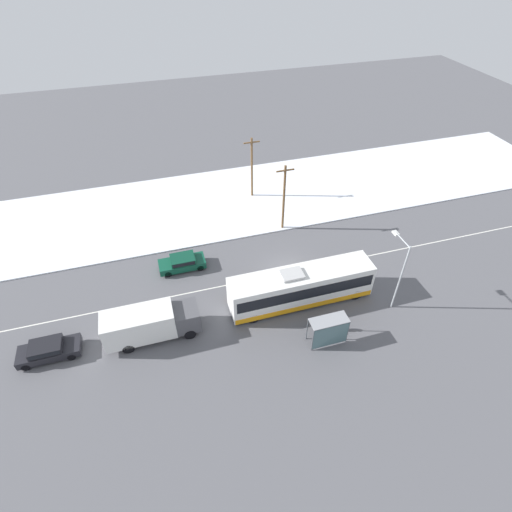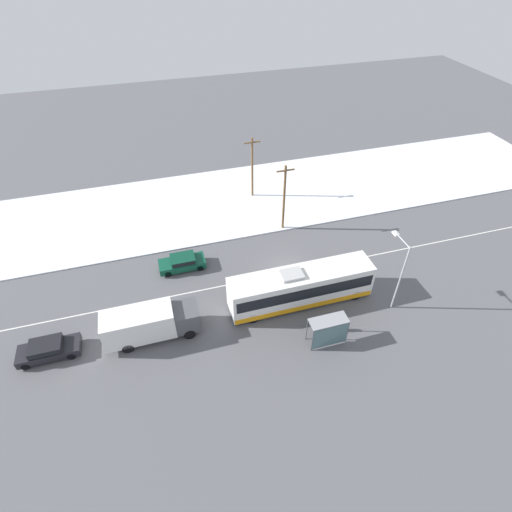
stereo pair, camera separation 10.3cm
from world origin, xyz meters
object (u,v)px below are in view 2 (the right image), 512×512
object	(u,v)px
city_bus	(301,287)
utility_pole_roadside	(284,197)
sedan_car	(182,262)
parked_car_near_truck	(48,349)
bus_shelter	(329,329)
utility_pole_snowlot	(252,167)
pedestrian_at_stop	(326,321)
streetlamp	(400,267)
box_truck	(149,323)

from	to	relation	value
city_bus	utility_pole_roadside	bearing A→B (deg)	78.87
sedan_car	parked_car_near_truck	bearing A→B (deg)	32.17
city_bus	utility_pole_roadside	size ratio (longest dim) A/B	1.66
city_bus	bus_shelter	distance (m)	4.79
utility_pole_snowlot	utility_pole_roadside	bearing A→B (deg)	-79.33
sedan_car	utility_pole_roadside	distance (m)	11.91
utility_pole_snowlot	city_bus	bearing A→B (deg)	-92.32
city_bus	pedestrian_at_stop	size ratio (longest dim) A/B	6.77
pedestrian_at_stop	streetlamp	size ratio (longest dim) A/B	0.27
box_truck	utility_pole_snowlot	bearing A→B (deg)	53.00
city_bus	parked_car_near_truck	size ratio (longest dim) A/B	2.73
box_truck	pedestrian_at_stop	distance (m)	13.72
pedestrian_at_stop	city_bus	bearing A→B (deg)	102.74
sedan_car	city_bus	bearing A→B (deg)	142.08
box_truck	utility_pole_snowlot	distance (m)	22.07
pedestrian_at_stop	utility_pole_roadside	world-z (taller)	utility_pole_roadside
utility_pole_roadside	streetlamp	bearing A→B (deg)	-67.75
sedan_car	bus_shelter	bearing A→B (deg)	128.71
bus_shelter	streetlamp	size ratio (longest dim) A/B	0.44
city_bus	pedestrian_at_stop	world-z (taller)	city_bus
city_bus	box_truck	bearing A→B (deg)	-178.83
box_truck	parked_car_near_truck	world-z (taller)	box_truck
sedan_car	pedestrian_at_stop	xyz separation A→B (m)	(9.80, -10.55, 0.36)
streetlamp	box_truck	bearing A→B (deg)	173.83
sedan_car	utility_pole_snowlot	bearing A→B (deg)	-133.37
city_bus	sedan_car	world-z (taller)	city_bus
bus_shelter	pedestrian_at_stop	bearing A→B (deg)	73.71
sedan_car	pedestrian_at_stop	size ratio (longest dim) A/B	2.37
parked_car_near_truck	bus_shelter	distance (m)	21.08
pedestrian_at_stop	streetlamp	world-z (taller)	streetlamp
pedestrian_at_stop	sedan_car	bearing A→B (deg)	132.88
bus_shelter	utility_pole_roadside	distance (m)	15.28
bus_shelter	sedan_car	bearing A→B (deg)	128.71
utility_pole_snowlot	pedestrian_at_stop	bearing A→B (deg)	-89.73
sedan_car	streetlamp	world-z (taller)	streetlamp
utility_pole_roadside	city_bus	bearing A→B (deg)	-101.13
pedestrian_at_stop	utility_pole_snowlot	size ratio (longest dim) A/B	0.25
box_truck	bus_shelter	xyz separation A→B (m)	(12.95, -4.51, 0.09)
city_bus	bus_shelter	world-z (taller)	city_bus
parked_car_near_truck	utility_pole_roadside	bearing A→B (deg)	24.83
box_truck	utility_pole_snowlot	size ratio (longest dim) A/B	1.01
bus_shelter	utility_pole_snowlot	size ratio (longest dim) A/B	0.41
pedestrian_at_stop	parked_car_near_truck	bearing A→B (deg)	170.20
box_truck	bus_shelter	size ratio (longest dim) A/B	2.46
city_bus	streetlamp	world-z (taller)	streetlamp
sedan_car	streetlamp	bearing A→B (deg)	149.88
box_truck	parked_car_near_truck	bearing A→B (deg)	177.60
box_truck	utility_pole_roadside	xyz separation A→B (m)	(14.53, 10.53, 2.26)
sedan_car	utility_pole_snowlot	xyz separation A→B (m)	(9.70, 10.27, 3.05)
bus_shelter	utility_pole_roadside	bearing A→B (deg)	84.01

